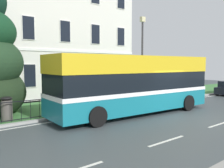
# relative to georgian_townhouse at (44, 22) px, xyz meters

# --- Properties ---
(ground_plane) EXTENTS (60.00, 56.00, 0.18)m
(ground_plane) POSITION_rel_georgian_townhouse_xyz_m (1.75, -13.18, -6.79)
(ground_plane) COLOR #3D4547
(georgian_townhouse) EXTENTS (15.02, 8.28, 13.24)m
(georgian_townhouse) POSITION_rel_georgian_townhouse_xyz_m (0.00, 0.00, 0.00)
(georgian_townhouse) COLOR silver
(georgian_townhouse) RESTS_ON ground_plane
(iron_verge_railing) EXTENTS (18.40, 0.04, 0.97)m
(iron_verge_railing) POSITION_rel_georgian_townhouse_xyz_m (-0.00, -9.80, -6.15)
(iron_verge_railing) COLOR black
(iron_verge_railing) RESTS_ON ground_plane
(single_decker_bus) EXTENTS (10.19, 3.16, 3.31)m
(single_decker_bus) POSITION_rel_georgian_townhouse_xyz_m (0.31, -11.67, -5.03)
(single_decker_bus) COLOR #146E7F
(single_decker_bus) RESTS_ON ground_plane
(street_lamp_post) EXTENTS (0.36, 0.24, 6.20)m
(street_lamp_post) POSITION_rel_georgian_townhouse_xyz_m (3.75, -8.97, -3.07)
(street_lamp_post) COLOR #333338
(street_lamp_post) RESTS_ON ground_plane
(litter_bin) EXTENTS (0.54, 0.54, 1.18)m
(litter_bin) POSITION_rel_georgian_townhouse_xyz_m (-6.05, -9.36, -6.06)
(litter_bin) COLOR #4C4742
(litter_bin) RESTS_ON ground_plane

